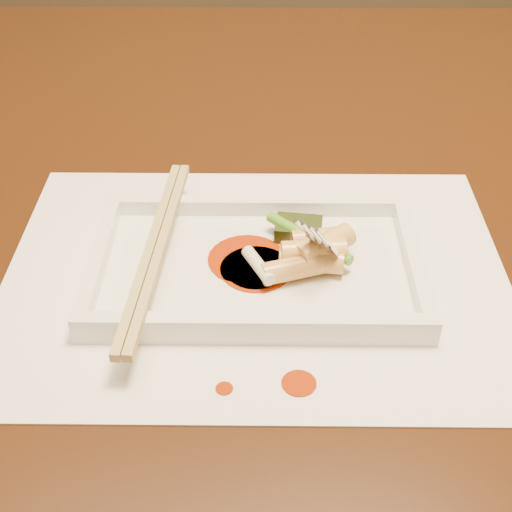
{
  "coord_description": "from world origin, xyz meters",
  "views": [
    {
      "loc": [
        0.09,
        -0.6,
        1.12
      ],
      "look_at": [
        0.09,
        -0.16,
        0.77
      ],
      "focal_mm": 50.0,
      "sensor_mm": 36.0,
      "label": 1
    }
  ],
  "objects_px": {
    "plate_base": "(256,270)",
    "fork": "(350,175)",
    "placemat": "(256,274)",
    "chopstick_a": "(151,248)",
    "table": "(177,248)"
  },
  "relations": [
    {
      "from": "table",
      "to": "fork",
      "type": "height_order",
      "value": "fork"
    },
    {
      "from": "chopstick_a",
      "to": "fork",
      "type": "bearing_deg",
      "value": 6.75
    },
    {
      "from": "plate_base",
      "to": "chopstick_a",
      "type": "xyz_separation_m",
      "value": [
        -0.08,
        0.0,
        0.02
      ]
    },
    {
      "from": "chopstick_a",
      "to": "plate_base",
      "type": "bearing_deg",
      "value": 0.0
    },
    {
      "from": "placemat",
      "to": "chopstick_a",
      "type": "xyz_separation_m",
      "value": [
        -0.08,
        0.0,
        0.03
      ]
    },
    {
      "from": "table",
      "to": "plate_base",
      "type": "bearing_deg",
      "value": -62.23
    },
    {
      "from": "placemat",
      "to": "fork",
      "type": "relative_size",
      "value": 2.86
    },
    {
      "from": "placemat",
      "to": "plate_base",
      "type": "xyz_separation_m",
      "value": [
        0.0,
        0.0,
        0.0
      ]
    },
    {
      "from": "chopstick_a",
      "to": "fork",
      "type": "relative_size",
      "value": 1.68
    },
    {
      "from": "placemat",
      "to": "plate_base",
      "type": "distance_m",
      "value": 0.0
    },
    {
      "from": "plate_base",
      "to": "chopstick_a",
      "type": "relative_size",
      "value": 1.1
    },
    {
      "from": "plate_base",
      "to": "placemat",
      "type": "bearing_deg",
      "value": 0.0
    },
    {
      "from": "plate_base",
      "to": "fork",
      "type": "distance_m",
      "value": 0.11
    },
    {
      "from": "plate_base",
      "to": "fork",
      "type": "relative_size",
      "value": 1.86
    },
    {
      "from": "plate_base",
      "to": "fork",
      "type": "xyz_separation_m",
      "value": [
        0.07,
        0.02,
        0.08
      ]
    }
  ]
}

